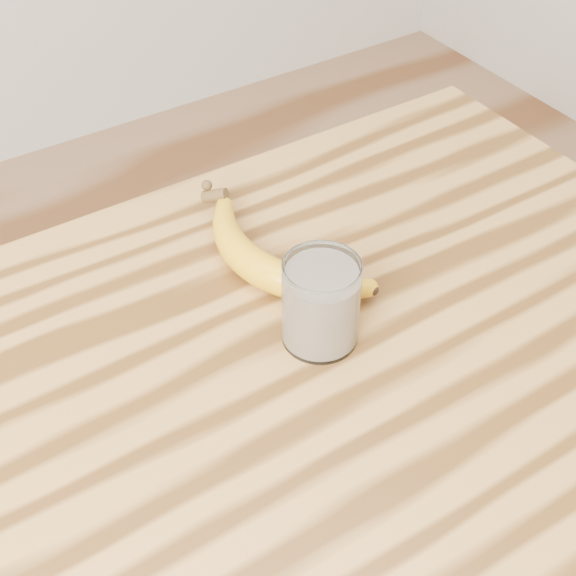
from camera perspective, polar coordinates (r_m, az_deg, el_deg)
table at (r=0.84m, az=-2.94°, el=-16.74°), size 1.20×0.80×0.90m
smoothie_glass at (r=0.79m, az=2.34°, el=-1.14°), size 0.08×0.08×0.10m
banana at (r=0.87m, az=-2.13°, el=1.36°), size 0.20×0.34×0.04m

